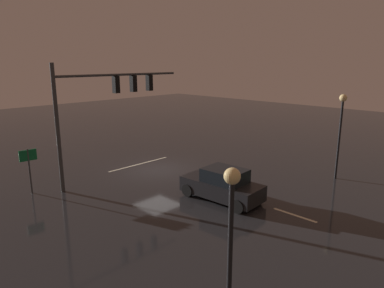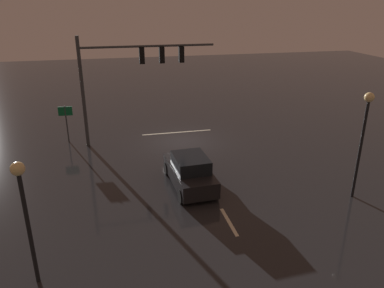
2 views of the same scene
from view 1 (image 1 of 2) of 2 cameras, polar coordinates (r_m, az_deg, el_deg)
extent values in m
plane|color=#232326|center=(23.22, -5.81, -4.25)|extent=(80.00, 80.00, 0.00)
cylinder|color=#383A3D|center=(19.75, -21.25, 2.20)|extent=(0.22, 0.22, 6.97)
cylinder|color=#383A3D|center=(21.51, -11.53, 11.13)|extent=(8.40, 0.14, 0.14)
cube|color=black|center=(21.30, -12.40, 9.53)|extent=(0.32, 0.36, 1.00)
sphere|color=black|center=(21.45, -12.73, 10.39)|extent=(0.20, 0.20, 0.20)
sphere|color=black|center=(21.46, -12.69, 9.54)|extent=(0.20, 0.20, 0.20)
sphere|color=#19F24C|center=(21.49, -12.64, 8.69)|extent=(0.20, 0.20, 0.20)
cube|color=black|center=(22.02, -9.64, 9.77)|extent=(0.32, 0.36, 1.00)
sphere|color=black|center=(22.16, -9.96, 10.60)|extent=(0.20, 0.20, 0.20)
sphere|color=black|center=(22.18, -9.93, 9.78)|extent=(0.20, 0.20, 0.20)
sphere|color=#19F24C|center=(22.20, -9.90, 8.95)|extent=(0.20, 0.20, 0.20)
cube|color=black|center=(22.79, -7.05, 9.97)|extent=(0.32, 0.36, 1.00)
sphere|color=black|center=(22.92, -7.37, 10.78)|extent=(0.20, 0.20, 0.20)
sphere|color=black|center=(22.94, -7.35, 9.98)|extent=(0.20, 0.20, 0.20)
sphere|color=#19F24C|center=(22.96, -7.32, 9.19)|extent=(0.20, 0.20, 0.20)
cube|color=beige|center=(20.46, 1.47, -6.64)|extent=(0.16, 2.20, 0.01)
cube|color=beige|center=(17.27, 16.53, -11.14)|extent=(0.16, 2.20, 0.01)
cube|color=beige|center=(24.64, -8.65, -3.28)|extent=(5.00, 0.16, 0.01)
cube|color=black|center=(18.18, 4.88, -7.24)|extent=(2.02, 4.39, 0.80)
cube|color=black|center=(17.82, 5.44, -5.16)|extent=(1.71, 2.18, 0.68)
cylinder|color=black|center=(18.61, -0.69, -7.61)|extent=(0.25, 0.69, 0.68)
cylinder|color=black|center=(19.81, 2.58, -6.30)|extent=(0.25, 0.69, 0.68)
cylinder|color=black|center=(16.80, 7.58, -10.13)|extent=(0.25, 0.69, 0.68)
cylinder|color=black|center=(18.12, 10.58, -8.45)|extent=(0.25, 0.69, 0.68)
sphere|color=#F9EFC6|center=(18.96, -1.48, -6.15)|extent=(0.20, 0.20, 0.20)
sphere|color=#F9EFC6|center=(19.88, 1.07, -5.21)|extent=(0.20, 0.20, 0.20)
cylinder|color=black|center=(22.59, 23.03, 0.50)|extent=(0.14, 0.14, 4.77)
sphere|color=#F9D88C|center=(22.21, 23.63, 6.96)|extent=(0.44, 0.44, 0.44)
cylinder|color=black|center=(9.72, 6.27, -17.64)|extent=(0.14, 0.14, 4.03)
sphere|color=#F9D88C|center=(8.80, 6.63, -5.28)|extent=(0.44, 0.44, 0.44)
cylinder|color=#383A3D|center=(20.71, -25.15, -4.09)|extent=(0.09, 0.09, 2.49)
cube|color=#0F6033|center=(20.48, -25.40, -1.69)|extent=(0.90, 0.12, 0.60)
camera|label=2|loc=(11.40, 79.49, 12.64)|focal=34.90mm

